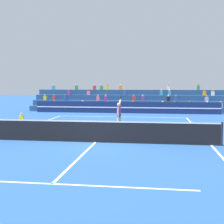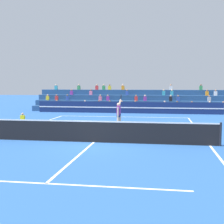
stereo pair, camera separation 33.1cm
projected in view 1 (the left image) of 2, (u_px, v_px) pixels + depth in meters
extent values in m
plane|color=#285699|center=(95.00, 142.00, 15.25)|extent=(120.00, 120.00, 0.00)
cube|color=white|center=(122.00, 117.00, 26.99)|extent=(11.00, 0.10, 0.01)
cube|color=white|center=(211.00, 145.00, 14.49)|extent=(0.10, 23.80, 0.01)
cube|color=white|center=(52.00, 184.00, 8.92)|extent=(8.25, 0.10, 0.01)
cube|color=white|center=(113.00, 125.00, 21.59)|extent=(8.25, 0.10, 0.01)
cube|color=white|center=(95.00, 142.00, 15.25)|extent=(0.10, 12.85, 0.01)
cylinder|color=black|center=(222.00, 134.00, 14.38)|extent=(0.10, 0.10, 1.10)
cube|color=black|center=(95.00, 132.00, 15.21)|extent=(11.90, 0.02, 1.00)
cube|color=white|center=(95.00, 121.00, 15.16)|extent=(11.90, 0.04, 0.06)
cube|color=navy|center=(126.00, 107.00, 30.40)|extent=(18.00, 0.24, 1.10)
cube|color=white|center=(126.00, 108.00, 30.27)|extent=(18.00, 0.02, 0.10)
cube|color=navy|center=(127.00, 109.00, 31.68)|extent=(20.41, 0.95, 0.55)
cube|color=yellow|center=(133.00, 105.00, 31.38)|extent=(0.32, 0.22, 0.44)
sphere|color=#9E7051|center=(133.00, 101.00, 31.35)|extent=(0.18, 0.18, 0.18)
cube|color=#338C4C|center=(175.00, 105.00, 30.80)|extent=(0.32, 0.22, 0.44)
sphere|color=brown|center=(175.00, 102.00, 30.77)|extent=(0.18, 0.18, 0.18)
cube|color=red|center=(97.00, 104.00, 31.90)|extent=(0.32, 0.22, 0.44)
sphere|color=brown|center=(97.00, 101.00, 31.87)|extent=(0.18, 0.18, 0.18)
cube|color=red|center=(190.00, 105.00, 30.61)|extent=(0.32, 0.22, 0.44)
sphere|color=brown|center=(190.00, 102.00, 30.58)|extent=(0.18, 0.18, 0.18)
cube|color=silver|center=(120.00, 104.00, 31.57)|extent=(0.32, 0.22, 0.44)
sphere|color=tan|center=(120.00, 101.00, 31.54)|extent=(0.18, 0.18, 0.18)
cube|color=silver|center=(108.00, 104.00, 31.74)|extent=(0.32, 0.22, 0.44)
sphere|color=brown|center=(108.00, 101.00, 31.71)|extent=(0.18, 0.18, 0.18)
cube|color=#B2B2B7|center=(221.00, 105.00, 30.20)|extent=(0.32, 0.22, 0.44)
sphere|color=#9E7051|center=(221.00, 102.00, 30.17)|extent=(0.18, 0.18, 0.18)
cube|color=silver|center=(83.00, 104.00, 32.10)|extent=(0.32, 0.22, 0.44)
sphere|color=beige|center=(83.00, 101.00, 32.07)|extent=(0.18, 0.18, 0.18)
cube|color=silver|center=(162.00, 105.00, 30.97)|extent=(0.32, 0.22, 0.44)
sphere|color=beige|center=(163.00, 102.00, 30.94)|extent=(0.18, 0.18, 0.18)
cube|color=teal|center=(55.00, 104.00, 32.52)|extent=(0.32, 0.22, 0.44)
sphere|color=#9E7051|center=(54.00, 101.00, 32.49)|extent=(0.18, 0.18, 0.18)
cube|color=#2D4CA5|center=(207.00, 105.00, 30.37)|extent=(0.32, 0.22, 0.44)
sphere|color=beige|center=(207.00, 102.00, 30.35)|extent=(0.18, 0.18, 0.18)
cube|color=navy|center=(128.00, 106.00, 32.60)|extent=(20.41, 0.95, 1.10)
cube|color=#2D4CA5|center=(176.00, 99.00, 31.67)|extent=(0.32, 0.22, 0.44)
sphere|color=#9E7051|center=(176.00, 96.00, 31.64)|extent=(0.18, 0.18, 0.18)
cube|color=#B2B2B7|center=(207.00, 99.00, 31.25)|extent=(0.32, 0.22, 0.44)
sphere|color=#9E7051|center=(207.00, 96.00, 31.22)|extent=(0.18, 0.18, 0.18)
cube|color=red|center=(134.00, 99.00, 32.26)|extent=(0.32, 0.22, 0.44)
sphere|color=#9E7051|center=(134.00, 96.00, 32.24)|extent=(0.18, 0.18, 0.18)
cube|color=black|center=(168.00, 99.00, 31.78)|extent=(0.32, 0.22, 0.44)
sphere|color=beige|center=(168.00, 96.00, 31.75)|extent=(0.18, 0.18, 0.18)
cube|color=purple|center=(106.00, 98.00, 32.68)|extent=(0.32, 0.22, 0.44)
sphere|color=tan|center=(106.00, 95.00, 32.65)|extent=(0.18, 0.18, 0.18)
cube|color=pink|center=(98.00, 98.00, 32.79)|extent=(0.32, 0.22, 0.44)
sphere|color=tan|center=(98.00, 95.00, 32.76)|extent=(0.18, 0.18, 0.18)
cube|color=#2D4CA5|center=(65.00, 98.00, 33.29)|extent=(0.32, 0.22, 0.44)
sphere|color=brown|center=(65.00, 95.00, 33.26)|extent=(0.18, 0.18, 0.18)
cube|color=red|center=(54.00, 98.00, 33.46)|extent=(0.32, 0.22, 0.44)
sphere|color=#9E7051|center=(54.00, 95.00, 33.43)|extent=(0.18, 0.18, 0.18)
cube|color=purple|center=(143.00, 99.00, 32.14)|extent=(0.32, 0.22, 0.44)
sphere|color=beige|center=(143.00, 96.00, 32.11)|extent=(0.18, 0.18, 0.18)
cube|color=yellow|center=(45.00, 98.00, 33.60)|extent=(0.32, 0.22, 0.44)
sphere|color=tan|center=(45.00, 95.00, 33.57)|extent=(0.18, 0.18, 0.18)
cube|color=navy|center=(128.00, 103.00, 33.51)|extent=(20.41, 0.95, 1.65)
cube|color=purple|center=(69.00, 93.00, 34.15)|extent=(0.32, 0.22, 0.44)
sphere|color=#9E7051|center=(69.00, 90.00, 34.12)|extent=(0.18, 0.18, 0.18)
cube|color=teal|center=(161.00, 93.00, 32.76)|extent=(0.32, 0.22, 0.44)
sphere|color=tan|center=(161.00, 90.00, 32.73)|extent=(0.18, 0.18, 0.18)
cube|color=#2D4CA5|center=(125.00, 93.00, 33.30)|extent=(0.32, 0.22, 0.44)
sphere|color=#9E7051|center=(125.00, 90.00, 33.27)|extent=(0.18, 0.18, 0.18)
cube|color=orange|center=(204.00, 93.00, 32.15)|extent=(0.32, 0.22, 0.44)
sphere|color=brown|center=(205.00, 90.00, 32.12)|extent=(0.18, 0.18, 0.18)
cube|color=silver|center=(213.00, 93.00, 32.03)|extent=(0.32, 0.22, 0.44)
sphere|color=#9E7051|center=(213.00, 90.00, 32.00)|extent=(0.18, 0.18, 0.18)
cube|color=pink|center=(89.00, 93.00, 33.85)|extent=(0.32, 0.22, 0.44)
sphere|color=brown|center=(89.00, 90.00, 33.82)|extent=(0.18, 0.18, 0.18)
cube|color=teal|center=(169.00, 93.00, 32.64)|extent=(0.32, 0.22, 0.44)
sphere|color=beige|center=(170.00, 90.00, 32.61)|extent=(0.18, 0.18, 0.18)
cube|color=navy|center=(129.00, 100.00, 34.42)|extent=(20.41, 0.95, 2.20)
cube|color=teal|center=(53.00, 88.00, 35.33)|extent=(0.32, 0.22, 0.44)
sphere|color=beige|center=(53.00, 85.00, 35.30)|extent=(0.18, 0.18, 0.18)
cube|color=#338C4C|center=(101.00, 88.00, 34.56)|extent=(0.32, 0.22, 0.44)
sphere|color=tan|center=(101.00, 85.00, 34.53)|extent=(0.18, 0.18, 0.18)
cube|color=orange|center=(121.00, 88.00, 34.26)|extent=(0.32, 0.22, 0.44)
sphere|color=beige|center=(121.00, 85.00, 34.23)|extent=(0.18, 0.18, 0.18)
cube|color=red|center=(94.00, 88.00, 34.67)|extent=(0.32, 0.22, 0.44)
sphere|color=tan|center=(94.00, 85.00, 34.64)|extent=(0.18, 0.18, 0.18)
cube|color=#338C4C|center=(198.00, 88.00, 33.11)|extent=(0.32, 0.22, 0.44)
sphere|color=brown|center=(198.00, 85.00, 33.08)|extent=(0.18, 0.18, 0.18)
cube|color=#338C4C|center=(76.00, 88.00, 34.96)|extent=(0.32, 0.22, 0.44)
sphere|color=tan|center=(76.00, 85.00, 34.93)|extent=(0.18, 0.18, 0.18)
cube|color=silver|center=(168.00, 88.00, 33.54)|extent=(0.32, 0.22, 0.44)
sphere|color=#9E7051|center=(168.00, 85.00, 33.51)|extent=(0.18, 0.18, 0.18)
cube|color=yellow|center=(107.00, 88.00, 34.47)|extent=(0.32, 0.22, 0.44)
sphere|color=brown|center=(107.00, 85.00, 34.44)|extent=(0.18, 0.18, 0.18)
cube|color=black|center=(22.00, 124.00, 21.67)|extent=(0.28, 0.36, 0.12)
cube|color=black|center=(22.00, 122.00, 21.66)|extent=(0.28, 0.24, 0.18)
cube|color=yellow|center=(22.00, 118.00, 21.63)|extent=(0.30, 0.18, 0.40)
sphere|color=tan|center=(22.00, 114.00, 21.61)|extent=(0.17, 0.17, 0.17)
cylinder|color=beige|center=(118.00, 123.00, 18.98)|extent=(0.14, 0.14, 0.90)
cylinder|color=beige|center=(120.00, 123.00, 19.18)|extent=(0.14, 0.14, 0.90)
cube|color=navy|center=(119.00, 115.00, 19.03)|extent=(0.21, 0.33, 0.20)
cube|color=purple|center=(119.00, 110.00, 19.00)|extent=(0.21, 0.37, 0.56)
sphere|color=beige|center=(119.00, 105.00, 18.97)|extent=(0.22, 0.22, 0.22)
cube|color=white|center=(118.00, 130.00, 19.02)|extent=(0.26, 0.13, 0.09)
cube|color=white|center=(119.00, 130.00, 19.23)|extent=(0.26, 0.13, 0.09)
cylinder|color=beige|center=(118.00, 112.00, 18.77)|extent=(0.09, 0.09, 0.56)
cylinder|color=beige|center=(120.00, 103.00, 19.40)|extent=(0.11, 0.51, 0.46)
cylinder|color=black|center=(121.00, 99.00, 19.68)|extent=(0.04, 0.19, 0.17)
torus|color=black|center=(121.00, 97.00, 19.80)|extent=(0.04, 0.44, 0.43)
sphere|color=#C6DB33|center=(78.00, 127.00, 20.38)|extent=(0.07, 0.07, 0.07)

